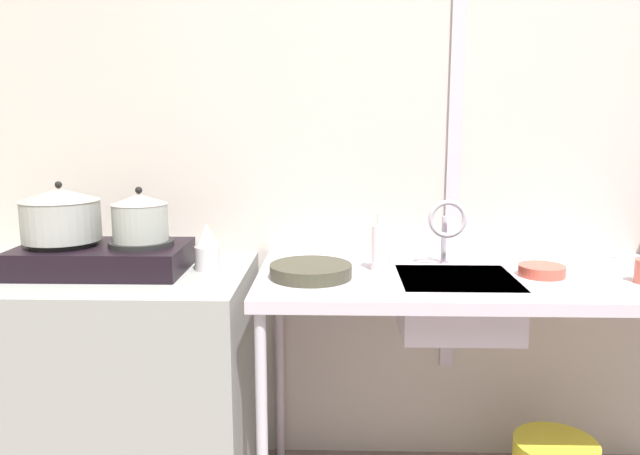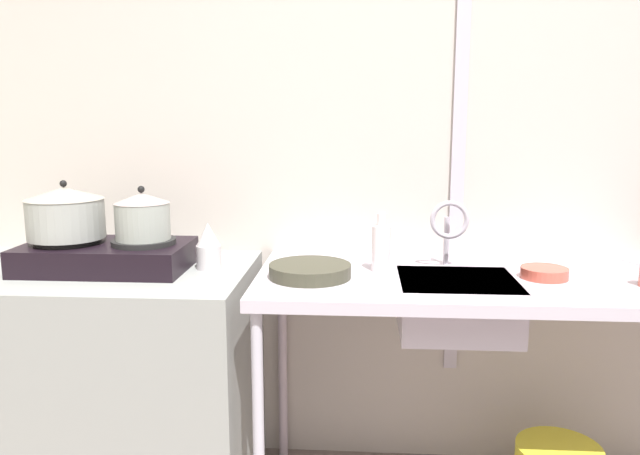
% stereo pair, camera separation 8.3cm
% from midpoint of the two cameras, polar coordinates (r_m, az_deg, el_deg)
% --- Properties ---
extents(wall_back, '(4.61, 0.10, 2.59)m').
position_cam_midpoint_polar(wall_back, '(2.45, 11.16, 7.99)').
color(wall_back, beige).
rests_on(wall_back, ground).
extents(wall_metal_strip, '(0.05, 0.01, 2.07)m').
position_cam_midpoint_polar(wall_metal_strip, '(2.40, 11.45, 11.03)').
color(wall_metal_strip, '#BDB3C2').
extents(counter_concrete, '(1.13, 0.67, 0.85)m').
position_cam_midpoint_polar(counter_concrete, '(2.43, -21.40, -13.65)').
color(counter_concrete, gray).
rests_on(counter_concrete, ground).
extents(counter_sink, '(1.73, 0.67, 0.85)m').
position_cam_midpoint_polar(counter_sink, '(2.19, 16.31, -5.61)').
color(counter_sink, '#BDB3C2').
rests_on(counter_sink, ground).
extents(stove, '(0.57, 0.33, 0.11)m').
position_cam_midpoint_polar(stove, '(2.25, -20.50, -2.60)').
color(stove, black).
rests_on(stove, counter_concrete).
extents(pot_on_left_burner, '(0.26, 0.26, 0.20)m').
position_cam_midpoint_polar(pot_on_left_burner, '(2.28, -23.91, 1.14)').
color(pot_on_left_burner, '#969A93').
rests_on(pot_on_left_burner, stove).
extents(pot_on_right_burner, '(0.19, 0.19, 0.18)m').
position_cam_midpoint_polar(pot_on_right_burner, '(2.18, -17.42, 0.93)').
color(pot_on_right_burner, '#949A91').
rests_on(pot_on_right_burner, stove).
extents(percolator, '(0.09, 0.09, 0.16)m').
position_cam_midpoint_polar(percolator, '(2.17, -11.53, -1.82)').
color(percolator, beige).
rests_on(percolator, counter_concrete).
extents(sink_basin, '(0.38, 0.35, 0.18)m').
position_cam_midpoint_polar(sink_basin, '(2.11, 11.42, -6.92)').
color(sink_basin, '#BDB3C2').
rests_on(sink_basin, counter_sink).
extents(faucet, '(0.14, 0.08, 0.24)m').
position_cam_midpoint_polar(faucet, '(2.20, 10.65, 0.44)').
color(faucet, '#BDB3C2').
rests_on(faucet, counter_sink).
extents(frying_pan, '(0.27, 0.27, 0.04)m').
position_cam_midpoint_polar(frying_pan, '(2.04, -2.04, -4.05)').
color(frying_pan, '#3A392A').
rests_on(frying_pan, counter_sink).
extents(small_bowl_on_drainboard, '(0.15, 0.15, 0.04)m').
position_cam_midpoint_polar(small_bowl_on_drainboard, '(2.18, 18.86, -3.81)').
color(small_bowl_on_drainboard, '#B94B3B').
rests_on(small_bowl_on_drainboard, counter_sink).
extents(bottle_by_sink, '(0.06, 0.06, 0.20)m').
position_cam_midpoint_polar(bottle_by_sink, '(2.12, 4.52, -1.79)').
color(bottle_by_sink, white).
rests_on(bottle_by_sink, counter_sink).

